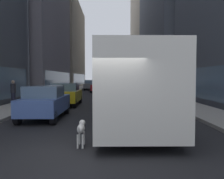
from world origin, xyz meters
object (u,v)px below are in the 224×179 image
object	(u,v)px
transit_bus	(127,82)
car_grey_wagon	(90,85)
car_yellow_taxi	(66,94)
dalmatian_dog	(81,129)
car_red_coupe	(98,86)
car_silver_sedan	(123,84)
car_blue_hatchback	(45,102)
pedestrian_in_coat	(13,93)

from	to	relation	value
transit_bus	car_grey_wagon	size ratio (longest dim) A/B	2.43
transit_bus	car_yellow_taxi	xyz separation A→B (m)	(-4.00, 5.73, -0.96)
dalmatian_dog	car_red_coupe	bearing A→B (deg)	91.59
transit_bus	car_red_coupe	world-z (taller)	transit_bus
car_yellow_taxi	car_silver_sedan	bearing A→B (deg)	78.21
car_red_coupe	car_yellow_taxi	size ratio (longest dim) A/B	1.04
car_silver_sedan	car_blue_hatchback	world-z (taller)	same
car_red_coupe	dalmatian_dog	size ratio (longest dim) A/B	4.27
car_silver_sedan	dalmatian_dog	distance (m)	37.35
dalmatian_dog	pedestrian_in_coat	world-z (taller)	pedestrian_in_coat
pedestrian_in_coat	car_red_coupe	bearing A→B (deg)	73.57
transit_bus	dalmatian_dog	bearing A→B (deg)	-110.03
transit_bus	car_grey_wagon	bearing A→B (deg)	98.16
transit_bus	car_grey_wagon	xyz separation A→B (m)	(-4.00, 27.91, -0.95)
car_red_coupe	car_yellow_taxi	world-z (taller)	same
car_red_coupe	car_silver_sedan	xyz separation A→B (m)	(4.00, 11.51, 0.00)
car_yellow_taxi	car_blue_hatchback	bearing A→B (deg)	-90.00
car_grey_wagon	car_silver_sedan	bearing A→B (deg)	39.81
car_grey_wagon	car_blue_hatchback	xyz separation A→B (m)	(0.00, -27.82, -0.00)
car_red_coupe	dalmatian_dog	distance (m)	25.71
car_silver_sedan	car_grey_wagon	world-z (taller)	same
car_grey_wagon	car_blue_hatchback	bearing A→B (deg)	-90.00
transit_bus	car_silver_sedan	xyz separation A→B (m)	(1.60, 32.57, -0.95)
transit_bus	car_red_coupe	xyz separation A→B (m)	(-2.40, 21.06, -0.96)
car_silver_sedan	pedestrian_in_coat	size ratio (longest dim) A/B	2.65
car_yellow_taxi	dalmatian_dog	distance (m)	10.62
car_yellow_taxi	pedestrian_in_coat	world-z (taller)	pedestrian_in_coat
car_yellow_taxi	pedestrian_in_coat	bearing A→B (deg)	-158.85
car_red_coupe	pedestrian_in_coat	world-z (taller)	pedestrian_in_coat
car_yellow_taxi	transit_bus	bearing A→B (deg)	-55.10
transit_bus	car_blue_hatchback	xyz separation A→B (m)	(-4.00, 0.08, -0.96)
car_red_coupe	car_silver_sedan	size ratio (longest dim) A/B	0.92
car_grey_wagon	car_yellow_taxi	world-z (taller)	same
car_silver_sedan	pedestrian_in_coat	bearing A→B (deg)	-107.56
pedestrian_in_coat	transit_bus	bearing A→B (deg)	-31.42
car_blue_hatchback	car_silver_sedan	bearing A→B (deg)	80.22
transit_bus	car_silver_sedan	world-z (taller)	transit_bus
car_blue_hatchback	dalmatian_dog	distance (m)	5.26
car_red_coupe	car_yellow_taxi	bearing A→B (deg)	-95.96
car_yellow_taxi	car_grey_wagon	bearing A→B (deg)	90.00
dalmatian_dog	car_yellow_taxi	bearing A→B (deg)	102.57
car_red_coupe	car_silver_sedan	distance (m)	12.19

